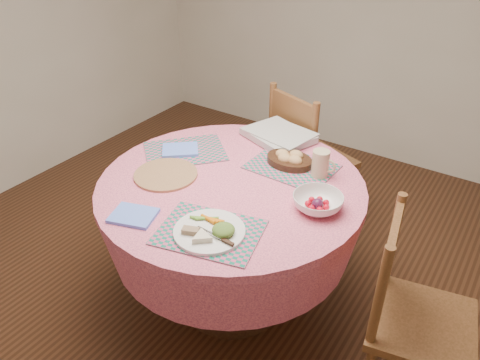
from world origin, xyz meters
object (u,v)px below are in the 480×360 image
object	(u,v)px
dinner_plate	(210,231)
fruit_bowl	(318,203)
dining_table	(231,216)
chair_back	(306,157)
wicker_trivet	(166,174)
latte_mug	(321,163)
chair_right	(411,313)
bread_bowl	(289,159)

from	to	relation	value
dinner_plate	fruit_bowl	size ratio (longest dim) A/B	1.18
dining_table	chair_back	xyz separation A→B (m)	(-0.01, 0.83, -0.06)
wicker_trivet	latte_mug	bearing A→B (deg)	33.16
chair_back	latte_mug	world-z (taller)	chair_back
dining_table	latte_mug	size ratio (longest dim) A/B	9.64
latte_mug	fruit_bowl	distance (m)	0.27
dining_table	chair_right	bearing A→B (deg)	-2.40
latte_mug	chair_back	bearing A→B (deg)	120.88
dinner_plate	chair_right	bearing A→B (deg)	23.70
wicker_trivet	bread_bowl	xyz separation A→B (m)	(0.44, 0.41, 0.03)
dining_table	wicker_trivet	size ratio (longest dim) A/B	4.13
dining_table	fruit_bowl	world-z (taller)	fruit_bowl
chair_right	chair_back	world-z (taller)	chair_back
chair_back	dining_table	bearing A→B (deg)	111.17
chair_right	latte_mug	bearing A→B (deg)	50.84
dining_table	latte_mug	bearing A→B (deg)	40.85
chair_right	wicker_trivet	xyz separation A→B (m)	(-1.18, -0.08, 0.29)
dinner_plate	fruit_bowl	world-z (taller)	fruit_bowl
wicker_trivet	latte_mug	xyz separation A→B (m)	(0.61, 0.40, 0.06)
dining_table	bread_bowl	bearing A→B (deg)	63.09
bread_bowl	dinner_plate	bearing A→B (deg)	-89.56
dining_table	latte_mug	world-z (taller)	latte_mug
chair_back	bread_bowl	world-z (taller)	chair_back
fruit_bowl	latte_mug	bearing A→B (deg)	113.21
fruit_bowl	wicker_trivet	bearing A→B (deg)	-167.94
dining_table	chair_back	bearing A→B (deg)	90.92
wicker_trivet	fruit_bowl	distance (m)	0.73
wicker_trivet	latte_mug	size ratio (longest dim) A/B	2.33
dinner_plate	bread_bowl	xyz separation A→B (m)	(-0.01, 0.65, 0.01)
chair_back	latte_mug	bearing A→B (deg)	141.13
dinner_plate	dining_table	bearing A→B (deg)	112.64
chair_back	wicker_trivet	world-z (taller)	chair_back
chair_right	wicker_trivet	distance (m)	1.22
dining_table	dinner_plate	world-z (taller)	dinner_plate
chair_back	bread_bowl	xyz separation A→B (m)	(0.16, -0.54, 0.29)
dining_table	dinner_plate	size ratio (longest dim) A/B	4.37
chair_back	latte_mug	size ratio (longest dim) A/B	7.36
chair_back	latte_mug	xyz separation A→B (m)	(0.33, -0.55, 0.33)
chair_right	fruit_bowl	world-z (taller)	chair_right
chair_right	latte_mug	world-z (taller)	chair_right
wicker_trivet	dinner_plate	bearing A→B (deg)	-28.67
dining_table	chair_right	distance (m)	0.90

